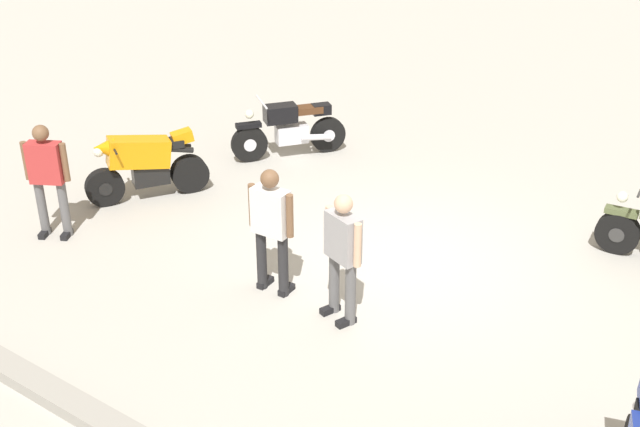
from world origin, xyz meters
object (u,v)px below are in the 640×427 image
Objects in this scene: person_in_gray_shirt at (343,250)px; person_in_white_shirt at (271,224)px; motorcycle_black_cruiser at (290,129)px; person_in_red_shirt at (47,174)px; motorcycle_orange_sportbike at (146,163)px.

person_in_gray_shirt is 0.97× the size of person_in_white_shirt.
person_in_gray_shirt reaches higher than motorcycle_black_cruiser.
motorcycle_black_cruiser is 4.49m from person_in_white_shirt.
motorcycle_black_cruiser is 1.03× the size of person_in_red_shirt.
person_in_gray_shirt reaches higher than motorcycle_orange_sportbike.
motorcycle_orange_sportbike is 1.03× the size of person_in_red_shirt.
motorcycle_black_cruiser is at bearing -164.94° from motorcycle_orange_sportbike.
person_in_red_shirt reaches higher than motorcycle_orange_sportbike.
person_in_red_shirt is at bearing -62.74° from person_in_gray_shirt.
motorcycle_black_cruiser is 5.14m from person_in_gray_shirt.
person_in_gray_shirt is at bearing 80.92° from motorcycle_black_cruiser.
motorcycle_orange_sportbike is at bearing -83.61° from person_in_gray_shirt.
person_in_gray_shirt is at bearing 68.82° from person_in_red_shirt.
person_in_red_shirt is (0.20, 1.64, 0.37)m from motorcycle_orange_sportbike.
person_in_red_shirt is at bearing 25.37° from motorcycle_orange_sportbike.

